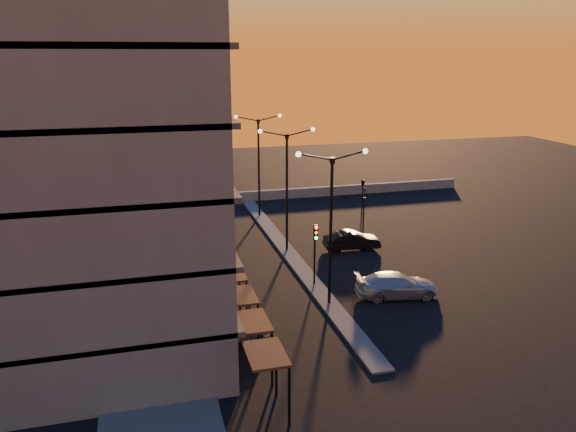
# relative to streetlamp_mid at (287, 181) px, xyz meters

# --- Properties ---
(ground) EXTENTS (120.00, 120.00, 0.00)m
(ground) POSITION_rel_streetlamp_mid_xyz_m (0.00, -10.00, -5.59)
(ground) COLOR black
(ground) RESTS_ON ground
(sidewalk_west) EXTENTS (5.00, 40.00, 0.12)m
(sidewalk_west) POSITION_rel_streetlamp_mid_xyz_m (-10.50, -6.00, -5.53)
(sidewalk_west) COLOR #50504D
(sidewalk_west) RESTS_ON ground
(median) EXTENTS (1.20, 36.00, 0.12)m
(median) POSITION_rel_streetlamp_mid_xyz_m (0.00, 0.00, -5.53)
(median) COLOR #50504D
(median) RESTS_ON ground
(parapet) EXTENTS (44.00, 0.50, 1.00)m
(parapet) POSITION_rel_streetlamp_mid_xyz_m (2.00, 16.00, -5.09)
(parapet) COLOR slate
(parapet) RESTS_ON ground
(building) EXTENTS (14.35, 17.08, 25.00)m
(building) POSITION_rel_streetlamp_mid_xyz_m (-14.00, -9.97, 6.32)
(building) COLOR #67625B
(building) RESTS_ON ground
(streetlamp_near) EXTENTS (4.32, 0.32, 9.51)m
(streetlamp_near) POSITION_rel_streetlamp_mid_xyz_m (0.00, -10.00, 0.00)
(streetlamp_near) COLOR black
(streetlamp_near) RESTS_ON ground
(streetlamp_mid) EXTENTS (4.32, 0.32, 9.51)m
(streetlamp_mid) POSITION_rel_streetlamp_mid_xyz_m (0.00, 0.00, 0.00)
(streetlamp_mid) COLOR black
(streetlamp_mid) RESTS_ON ground
(streetlamp_far) EXTENTS (4.32, 0.32, 9.51)m
(streetlamp_far) POSITION_rel_streetlamp_mid_xyz_m (0.00, 10.00, 0.00)
(streetlamp_far) COLOR black
(streetlamp_far) RESTS_ON ground
(traffic_light_main) EXTENTS (0.28, 0.44, 4.25)m
(traffic_light_main) POSITION_rel_streetlamp_mid_xyz_m (0.00, -7.13, -2.70)
(traffic_light_main) COLOR black
(traffic_light_main) RESTS_ON ground
(signal_east_a) EXTENTS (0.13, 0.16, 3.60)m
(signal_east_a) POSITION_rel_streetlamp_mid_xyz_m (8.00, 4.00, -3.66)
(signal_east_a) COLOR black
(signal_east_a) RESTS_ON ground
(signal_east_b) EXTENTS (0.42, 1.99, 3.60)m
(signal_east_b) POSITION_rel_streetlamp_mid_xyz_m (9.50, 8.00, -2.49)
(signal_east_b) COLOR black
(signal_east_b) RESTS_ON ground
(car_hatchback) EXTENTS (4.56, 2.54, 1.47)m
(car_hatchback) POSITION_rel_streetlamp_mid_xyz_m (-6.50, -12.70, -4.86)
(car_hatchback) COLOR #B2B6BA
(car_hatchback) RESTS_ON ground
(car_sedan) EXTENTS (4.48, 1.88, 1.44)m
(car_sedan) POSITION_rel_streetlamp_mid_xyz_m (5.00, -0.89, -4.87)
(car_sedan) COLOR black
(car_sedan) RESTS_ON ground
(car_wagon) EXTENTS (5.48, 2.90, 1.51)m
(car_wagon) POSITION_rel_streetlamp_mid_xyz_m (4.50, -9.97, -4.84)
(car_wagon) COLOR #AFB2B7
(car_wagon) RESTS_ON ground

